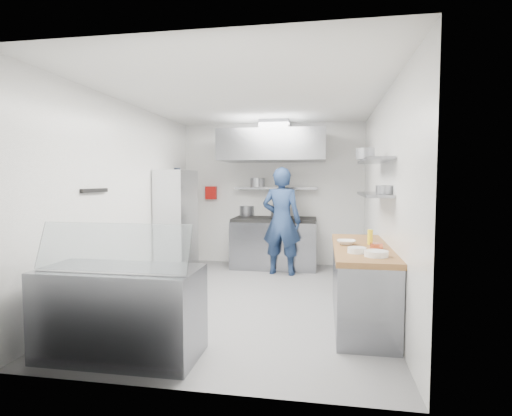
% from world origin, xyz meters
% --- Properties ---
extents(floor, '(5.00, 5.00, 0.00)m').
position_xyz_m(floor, '(0.00, 0.00, 0.00)').
color(floor, slate).
rests_on(floor, ground).
extents(ceiling, '(5.00, 5.00, 0.00)m').
position_xyz_m(ceiling, '(0.00, 0.00, 2.80)').
color(ceiling, silver).
rests_on(ceiling, wall_back).
extents(wall_back, '(3.60, 2.80, 0.02)m').
position_xyz_m(wall_back, '(0.00, 2.50, 1.40)').
color(wall_back, white).
rests_on(wall_back, floor).
extents(wall_front, '(3.60, 2.80, 0.02)m').
position_xyz_m(wall_front, '(0.00, -2.50, 1.40)').
color(wall_front, white).
rests_on(wall_front, floor).
extents(wall_left, '(2.80, 5.00, 0.02)m').
position_xyz_m(wall_left, '(-1.80, 0.00, 1.40)').
color(wall_left, white).
rests_on(wall_left, floor).
extents(wall_right, '(2.80, 5.00, 0.02)m').
position_xyz_m(wall_right, '(1.80, 0.00, 1.40)').
color(wall_right, white).
rests_on(wall_right, floor).
extents(gas_range, '(1.60, 0.80, 0.90)m').
position_xyz_m(gas_range, '(0.10, 2.10, 0.45)').
color(gas_range, gray).
rests_on(gas_range, floor).
extents(cooktop, '(1.57, 0.78, 0.06)m').
position_xyz_m(cooktop, '(0.10, 2.10, 0.93)').
color(cooktop, black).
rests_on(cooktop, gas_range).
extents(stock_pot_left, '(0.29, 0.29, 0.20)m').
position_xyz_m(stock_pot_left, '(-0.51, 2.48, 1.06)').
color(stock_pot_left, slate).
rests_on(stock_pot_left, cooktop).
extents(stock_pot_mid, '(0.36, 0.36, 0.24)m').
position_xyz_m(stock_pot_mid, '(0.20, 2.21, 1.08)').
color(stock_pot_mid, slate).
rests_on(stock_pot_mid, cooktop).
extents(over_range_shelf, '(1.60, 0.30, 0.04)m').
position_xyz_m(over_range_shelf, '(0.10, 2.34, 1.52)').
color(over_range_shelf, gray).
rests_on(over_range_shelf, wall_back).
extents(shelf_pot_a, '(0.28, 0.28, 0.18)m').
position_xyz_m(shelf_pot_a, '(-0.24, 2.18, 1.63)').
color(shelf_pot_a, slate).
rests_on(shelf_pot_a, over_range_shelf).
extents(extractor_hood, '(1.90, 1.15, 0.55)m').
position_xyz_m(extractor_hood, '(0.10, 1.93, 2.30)').
color(extractor_hood, gray).
rests_on(extractor_hood, wall_back).
extents(hood_duct, '(0.55, 0.55, 0.24)m').
position_xyz_m(hood_duct, '(0.10, 2.15, 2.68)').
color(hood_duct, slate).
rests_on(hood_duct, extractor_hood).
extents(red_firebox, '(0.22, 0.10, 0.26)m').
position_xyz_m(red_firebox, '(-1.25, 2.44, 1.42)').
color(red_firebox, '#AB100D').
rests_on(red_firebox, wall_back).
extents(chef, '(0.75, 0.55, 1.91)m').
position_xyz_m(chef, '(0.29, 1.58, 0.95)').
color(chef, navy).
rests_on(chef, floor).
extents(wire_rack, '(0.50, 0.90, 1.85)m').
position_xyz_m(wire_rack, '(-1.53, 1.23, 0.93)').
color(wire_rack, silver).
rests_on(wire_rack, floor).
extents(rack_bin_a, '(0.16, 0.20, 0.18)m').
position_xyz_m(rack_bin_a, '(-1.53, 0.96, 0.80)').
color(rack_bin_a, white).
rests_on(rack_bin_a, wire_rack).
extents(rack_bin_b, '(0.13, 0.17, 0.15)m').
position_xyz_m(rack_bin_b, '(-1.53, 1.49, 1.30)').
color(rack_bin_b, yellow).
rests_on(rack_bin_b, wire_rack).
extents(rack_jar, '(0.11, 0.11, 0.18)m').
position_xyz_m(rack_jar, '(-1.48, 1.15, 1.80)').
color(rack_jar, black).
rests_on(rack_jar, wire_rack).
extents(knife_strip, '(0.04, 0.55, 0.05)m').
position_xyz_m(knife_strip, '(-1.78, -0.90, 1.55)').
color(knife_strip, black).
rests_on(knife_strip, wall_left).
extents(prep_counter_base, '(0.62, 2.00, 0.84)m').
position_xyz_m(prep_counter_base, '(1.48, -0.60, 0.42)').
color(prep_counter_base, gray).
rests_on(prep_counter_base, floor).
extents(prep_counter_top, '(0.65, 2.04, 0.06)m').
position_xyz_m(prep_counter_top, '(1.48, -0.60, 0.87)').
color(prep_counter_top, olive).
rests_on(prep_counter_top, prep_counter_base).
extents(plate_stack_a, '(0.24, 0.24, 0.06)m').
position_xyz_m(plate_stack_a, '(1.57, -1.26, 0.93)').
color(plate_stack_a, white).
rests_on(plate_stack_a, prep_counter_top).
extents(plate_stack_b, '(0.20, 0.20, 0.06)m').
position_xyz_m(plate_stack_b, '(1.39, -1.08, 0.93)').
color(plate_stack_b, white).
rests_on(plate_stack_b, prep_counter_top).
extents(copper_pan, '(0.14, 0.14, 0.06)m').
position_xyz_m(copper_pan, '(1.63, -0.76, 0.93)').
color(copper_pan, '#D8633D').
rests_on(copper_pan, prep_counter_top).
extents(squeeze_bottle, '(0.06, 0.06, 0.18)m').
position_xyz_m(squeeze_bottle, '(1.59, -0.47, 0.99)').
color(squeeze_bottle, yellow).
rests_on(squeeze_bottle, prep_counter_top).
extents(mixing_bowl, '(0.23, 0.23, 0.06)m').
position_xyz_m(mixing_bowl, '(1.30, -0.54, 0.93)').
color(mixing_bowl, white).
rests_on(mixing_bowl, prep_counter_top).
extents(wall_shelf_lower, '(0.30, 1.30, 0.04)m').
position_xyz_m(wall_shelf_lower, '(1.64, -0.30, 1.50)').
color(wall_shelf_lower, gray).
rests_on(wall_shelf_lower, wall_right).
extents(wall_shelf_upper, '(0.30, 1.30, 0.04)m').
position_xyz_m(wall_shelf_upper, '(1.64, -0.30, 1.92)').
color(wall_shelf_upper, gray).
rests_on(wall_shelf_upper, wall_right).
extents(shelf_pot_c, '(0.21, 0.21, 0.10)m').
position_xyz_m(shelf_pot_c, '(1.72, -0.66, 1.57)').
color(shelf_pot_c, slate).
rests_on(shelf_pot_c, wall_shelf_lower).
extents(shelf_pot_d, '(0.23, 0.23, 0.14)m').
position_xyz_m(shelf_pot_d, '(1.54, -0.19, 2.01)').
color(shelf_pot_d, slate).
rests_on(shelf_pot_d, wall_shelf_upper).
extents(display_case, '(1.50, 0.70, 0.85)m').
position_xyz_m(display_case, '(-0.86, -2.00, 0.42)').
color(display_case, gray).
rests_on(display_case, floor).
extents(display_glass, '(1.47, 0.19, 0.42)m').
position_xyz_m(display_glass, '(-0.86, -2.12, 1.07)').
color(display_glass, silver).
rests_on(display_glass, display_case).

